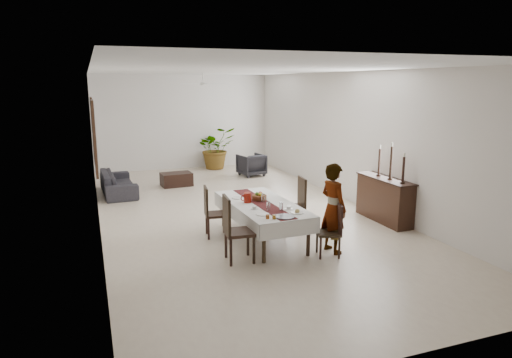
% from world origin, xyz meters
% --- Properties ---
extents(floor, '(6.00, 12.00, 0.00)m').
position_xyz_m(floor, '(0.00, 0.00, 0.00)').
color(floor, beige).
rests_on(floor, ground).
extents(ceiling, '(6.00, 12.00, 0.02)m').
position_xyz_m(ceiling, '(0.00, 0.00, 3.20)').
color(ceiling, white).
rests_on(ceiling, wall_back).
extents(wall_back, '(6.00, 0.02, 3.20)m').
position_xyz_m(wall_back, '(0.00, 6.00, 1.60)').
color(wall_back, white).
rests_on(wall_back, floor).
extents(wall_front, '(6.00, 0.02, 3.20)m').
position_xyz_m(wall_front, '(0.00, -6.00, 1.60)').
color(wall_front, white).
rests_on(wall_front, floor).
extents(wall_left, '(0.02, 12.00, 3.20)m').
position_xyz_m(wall_left, '(-3.00, 0.00, 1.60)').
color(wall_left, white).
rests_on(wall_left, floor).
extents(wall_right, '(0.02, 12.00, 3.20)m').
position_xyz_m(wall_right, '(3.00, 0.00, 1.60)').
color(wall_right, white).
rests_on(wall_right, floor).
extents(dining_table_top, '(1.02, 2.29, 0.05)m').
position_xyz_m(dining_table_top, '(-0.12, -1.89, 0.68)').
color(dining_table_top, black).
rests_on(dining_table_top, table_leg_fl).
extents(table_leg_fl, '(0.07, 0.07, 0.66)m').
position_xyz_m(table_leg_fl, '(-0.50, -2.98, 0.33)').
color(table_leg_fl, black).
rests_on(table_leg_fl, floor).
extents(table_leg_fr, '(0.07, 0.07, 0.66)m').
position_xyz_m(table_leg_fr, '(0.33, -2.95, 0.33)').
color(table_leg_fr, black).
rests_on(table_leg_fr, floor).
extents(table_leg_bl, '(0.07, 0.07, 0.66)m').
position_xyz_m(table_leg_bl, '(-0.57, -0.83, 0.33)').
color(table_leg_bl, black).
rests_on(table_leg_bl, floor).
extents(table_leg_br, '(0.07, 0.07, 0.66)m').
position_xyz_m(table_leg_br, '(0.26, -0.80, 0.33)').
color(table_leg_br, black).
rests_on(table_leg_br, floor).
extents(tablecloth_top, '(1.19, 2.47, 0.01)m').
position_xyz_m(tablecloth_top, '(-0.12, -1.89, 0.71)').
color(tablecloth_top, silver).
rests_on(tablecloth_top, dining_table_top).
extents(tablecloth_drape_left, '(0.09, 2.43, 0.28)m').
position_xyz_m(tablecloth_drape_left, '(-0.67, -1.91, 0.57)').
color(tablecloth_drape_left, silver).
rests_on(tablecloth_drape_left, dining_table_top).
extents(tablecloth_drape_right, '(0.09, 2.43, 0.28)m').
position_xyz_m(tablecloth_drape_right, '(0.43, -1.87, 0.57)').
color(tablecloth_drape_right, white).
rests_on(tablecloth_drape_right, dining_table_top).
extents(tablecloth_drape_near, '(1.11, 0.05, 0.28)m').
position_xyz_m(tablecloth_drape_near, '(-0.08, -3.10, 0.57)').
color(tablecloth_drape_near, white).
rests_on(tablecloth_drape_near, dining_table_top).
extents(tablecloth_drape_far, '(1.11, 0.05, 0.28)m').
position_xyz_m(tablecloth_drape_far, '(-0.16, -0.68, 0.57)').
color(tablecloth_drape_far, white).
rests_on(tablecloth_drape_far, dining_table_top).
extents(table_runner, '(0.41, 2.37, 0.00)m').
position_xyz_m(table_runner, '(-0.12, -1.89, 0.72)').
color(table_runner, '#571819').
rests_on(table_runner, tablecloth_top).
extents(red_pitcher, '(0.15, 0.15, 0.19)m').
position_xyz_m(red_pitcher, '(-0.36, -1.76, 0.81)').
color(red_pitcher, maroon).
rests_on(red_pitcher, tablecloth_top).
extents(pitcher_handle, '(0.11, 0.02, 0.11)m').
position_xyz_m(pitcher_handle, '(-0.44, -1.76, 0.81)').
color(pitcher_handle, '#97160B').
rests_on(pitcher_handle, red_pitcher).
extents(wine_glass_near, '(0.07, 0.07, 0.16)m').
position_xyz_m(wine_glass_near, '(0.01, -2.50, 0.80)').
color(wine_glass_near, silver).
rests_on(wine_glass_near, tablecloth_top).
extents(wine_glass_mid, '(0.07, 0.07, 0.16)m').
position_xyz_m(wine_glass_mid, '(-0.20, -2.41, 0.80)').
color(wine_glass_mid, silver).
rests_on(wine_glass_mid, tablecloth_top).
extents(wine_glass_far, '(0.07, 0.07, 0.16)m').
position_xyz_m(wine_glass_far, '(-0.08, -1.84, 0.80)').
color(wine_glass_far, white).
rests_on(wine_glass_far, tablecloth_top).
extents(teacup_right, '(0.08, 0.08, 0.06)m').
position_xyz_m(teacup_right, '(0.18, -2.45, 0.75)').
color(teacup_right, white).
rests_on(teacup_right, saucer_right).
extents(saucer_right, '(0.14, 0.14, 0.01)m').
position_xyz_m(saucer_right, '(0.18, -2.45, 0.72)').
color(saucer_right, white).
rests_on(saucer_right, tablecloth_top).
extents(teacup_left, '(0.08, 0.08, 0.06)m').
position_xyz_m(teacup_left, '(-0.39, -2.23, 0.75)').
color(teacup_left, white).
rests_on(teacup_left, saucer_left).
extents(saucer_left, '(0.14, 0.14, 0.01)m').
position_xyz_m(saucer_left, '(-0.39, -2.23, 0.72)').
color(saucer_left, silver).
rests_on(saucer_left, tablecloth_top).
extents(plate_near_right, '(0.23, 0.23, 0.01)m').
position_xyz_m(plate_near_right, '(0.22, -2.73, 0.72)').
color(plate_near_right, white).
rests_on(plate_near_right, tablecloth_top).
extents(bread_near_right, '(0.08, 0.08, 0.08)m').
position_xyz_m(bread_near_right, '(0.22, -2.73, 0.75)').
color(bread_near_right, tan).
rests_on(bread_near_right, plate_near_right).
extents(plate_near_left, '(0.23, 0.23, 0.01)m').
position_xyz_m(plate_near_left, '(-0.38, -2.61, 0.72)').
color(plate_near_left, white).
rests_on(plate_near_left, tablecloth_top).
extents(plate_far_left, '(0.23, 0.23, 0.01)m').
position_xyz_m(plate_far_left, '(-0.44, -1.38, 0.72)').
color(plate_far_left, silver).
rests_on(plate_far_left, tablecloth_top).
extents(serving_tray, '(0.34, 0.34, 0.02)m').
position_xyz_m(serving_tray, '(-0.09, -2.88, 0.73)').
color(serving_tray, '#404045').
rests_on(serving_tray, tablecloth_top).
extents(jam_jar_a, '(0.06, 0.06, 0.07)m').
position_xyz_m(jam_jar_a, '(-0.30, -2.91, 0.75)').
color(jam_jar_a, '#9A5D16').
rests_on(jam_jar_a, tablecloth_top).
extents(jam_jar_b, '(0.06, 0.06, 0.07)m').
position_xyz_m(jam_jar_b, '(-0.39, -2.86, 0.75)').
color(jam_jar_b, brown).
rests_on(jam_jar_b, tablecloth_top).
extents(fruit_basket, '(0.28, 0.28, 0.09)m').
position_xyz_m(fruit_basket, '(-0.08, -1.65, 0.76)').
color(fruit_basket, brown).
rests_on(fruit_basket, tablecloth_top).
extents(fruit_red, '(0.08, 0.08, 0.08)m').
position_xyz_m(fruit_red, '(-0.06, -1.63, 0.83)').
color(fruit_red, '#9E130F').
rests_on(fruit_red, fruit_basket).
extents(fruit_green, '(0.08, 0.08, 0.08)m').
position_xyz_m(fruit_green, '(-0.12, -1.63, 0.83)').
color(fruit_green, '#508026').
rests_on(fruit_green, fruit_basket).
extents(fruit_yellow, '(0.08, 0.08, 0.08)m').
position_xyz_m(fruit_yellow, '(-0.08, -1.70, 0.83)').
color(fruit_yellow, gold).
rests_on(fruit_yellow, fruit_basket).
extents(chair_right_near_seat, '(0.49, 0.49, 0.04)m').
position_xyz_m(chair_right_near_seat, '(0.65, -3.06, 0.41)').
color(chair_right_near_seat, black).
rests_on(chair_right_near_seat, chair_right_near_leg_fl).
extents(chair_right_near_leg_fl, '(0.05, 0.05, 0.39)m').
position_xyz_m(chair_right_near_leg_fl, '(0.76, -3.26, 0.19)').
color(chair_right_near_leg_fl, black).
rests_on(chair_right_near_leg_fl, floor).
extents(chair_right_near_leg_fr, '(0.05, 0.05, 0.39)m').
position_xyz_m(chair_right_near_leg_fr, '(0.85, -2.96, 0.19)').
color(chair_right_near_leg_fr, black).
rests_on(chair_right_near_leg_fr, floor).
extents(chair_right_near_leg_bl, '(0.05, 0.05, 0.39)m').
position_xyz_m(chair_right_near_leg_bl, '(0.45, -3.17, 0.19)').
color(chair_right_near_leg_bl, black).
rests_on(chair_right_near_leg_bl, floor).
extents(chair_right_near_leg_br, '(0.05, 0.05, 0.39)m').
position_xyz_m(chair_right_near_leg_br, '(0.55, -2.86, 0.19)').
color(chair_right_near_leg_br, black).
rests_on(chair_right_near_leg_br, floor).
extents(chair_right_near_back, '(0.15, 0.38, 0.50)m').
position_xyz_m(chair_right_near_back, '(0.82, -3.11, 0.67)').
color(chair_right_near_back, black).
rests_on(chair_right_near_back, chair_right_near_seat).
extents(chair_right_far_seat, '(0.52, 0.52, 0.05)m').
position_xyz_m(chair_right_far_seat, '(0.62, -1.63, 0.48)').
color(chair_right_far_seat, black).
rests_on(chair_right_far_seat, chair_right_far_leg_fl).
extents(chair_right_far_leg_fl, '(0.05, 0.05, 0.46)m').
position_xyz_m(chair_right_far_leg_fl, '(0.78, -1.84, 0.23)').
color(chair_right_far_leg_fl, black).
rests_on(chair_right_far_leg_fl, floor).
extents(chair_right_far_leg_fr, '(0.05, 0.05, 0.46)m').
position_xyz_m(chair_right_far_leg_fr, '(0.83, -1.46, 0.23)').
color(chair_right_far_leg_fr, black).
rests_on(chair_right_far_leg_fr, floor).
extents(chair_right_far_leg_bl, '(0.05, 0.05, 0.46)m').
position_xyz_m(chair_right_far_leg_bl, '(0.41, -1.79, 0.23)').
color(chair_right_far_leg_bl, black).
rests_on(chair_right_far_leg_bl, floor).
extents(chair_right_far_leg_br, '(0.05, 0.05, 0.46)m').
position_xyz_m(chair_right_far_leg_br, '(0.46, -1.41, 0.23)').
color(chair_right_far_leg_br, black).
rests_on(chair_right_far_leg_br, floor).
extents(chair_right_far_back, '(0.10, 0.46, 0.59)m').
position_xyz_m(chair_right_far_back, '(0.83, -1.65, 0.80)').
color(chair_right_far_back, black).
rests_on(chair_right_far_back, chair_right_far_seat).
extents(chair_left_near_seat, '(0.51, 0.51, 0.05)m').
position_xyz_m(chair_left_near_seat, '(-0.85, -2.75, 0.50)').
color(chair_left_near_seat, black).
rests_on(chair_left_near_seat, chair_left_near_leg_fl).
extents(chair_left_near_leg_fl, '(0.05, 0.05, 0.47)m').
position_xyz_m(chair_left_near_leg_fl, '(-1.02, -2.54, 0.23)').
color(chair_left_near_leg_fl, black).
rests_on(chair_left_near_leg_fl, floor).
extents(chair_left_near_leg_fr, '(0.05, 0.05, 0.47)m').
position_xyz_m(chair_left_near_leg_fr, '(-1.06, -2.93, 0.23)').
color(chair_left_near_leg_fr, black).
rests_on(chair_left_near_leg_fr, floor).
extents(chair_left_near_leg_bl, '(0.05, 0.05, 0.47)m').
position_xyz_m(chair_left_near_leg_bl, '(-0.64, -2.57, 0.23)').
color(chair_left_near_leg_bl, black).
rests_on(chair_left_near_leg_bl, floor).
extents(chair_left_near_leg_br, '(0.05, 0.05, 0.47)m').
position_xyz_m(chair_left_near_leg_br, '(-0.67, -2.96, 0.23)').
color(chair_left_near_leg_br, black).
rests_on(chair_left_near_leg_br, floor).
extents(chair_left_near_back, '(0.08, 0.48, 0.60)m').
position_xyz_m(chair_left_near_back, '(-1.06, -2.73, 0.82)').
color(chair_left_near_back, black).
rests_on(chair_left_near_back, chair_left_near_seat).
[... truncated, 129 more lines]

